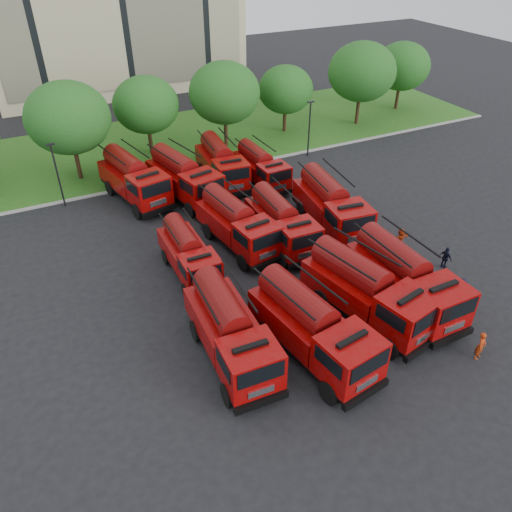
% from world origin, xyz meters
% --- Properties ---
extents(ground, '(140.00, 140.00, 0.00)m').
position_xyz_m(ground, '(0.00, 0.00, 0.00)').
color(ground, black).
rests_on(ground, ground).
extents(lawn, '(70.00, 16.00, 0.12)m').
position_xyz_m(lawn, '(0.00, 26.00, 0.06)').
color(lawn, '#215416').
rests_on(lawn, ground).
extents(curb, '(70.00, 0.30, 0.14)m').
position_xyz_m(curb, '(0.00, 17.90, 0.07)').
color(curb, gray).
rests_on(curb, ground).
extents(tree_2, '(6.72, 6.72, 8.22)m').
position_xyz_m(tree_2, '(-8.00, 21.50, 5.35)').
color(tree_2, '#382314').
rests_on(tree_2, ground).
extents(tree_3, '(5.88, 5.88, 7.19)m').
position_xyz_m(tree_3, '(-1.00, 24.00, 4.68)').
color(tree_3, '#382314').
rests_on(tree_3, ground).
extents(tree_4, '(6.55, 6.55, 8.01)m').
position_xyz_m(tree_4, '(6.00, 22.50, 5.22)').
color(tree_4, '#382314').
rests_on(tree_4, ground).
extents(tree_5, '(5.46, 5.46, 6.68)m').
position_xyz_m(tree_5, '(13.00, 23.50, 4.35)').
color(tree_5, '#382314').
rests_on(tree_5, ground).
extents(tree_6, '(6.89, 6.89, 8.42)m').
position_xyz_m(tree_6, '(21.00, 22.00, 5.49)').
color(tree_6, '#382314').
rests_on(tree_6, ground).
extents(tree_7, '(6.05, 6.05, 7.39)m').
position_xyz_m(tree_7, '(28.00, 24.00, 4.82)').
color(tree_7, '#382314').
rests_on(tree_7, ground).
extents(lamp_post_0, '(0.60, 0.25, 5.11)m').
position_xyz_m(lamp_post_0, '(-10.00, 17.20, 2.90)').
color(lamp_post_0, black).
rests_on(lamp_post_0, ground).
extents(lamp_post_1, '(0.60, 0.25, 5.11)m').
position_xyz_m(lamp_post_1, '(12.00, 17.20, 2.90)').
color(lamp_post_1, black).
rests_on(lamp_post_1, ground).
extents(fire_truck_0, '(3.08, 7.73, 3.47)m').
position_xyz_m(fire_truck_0, '(-4.93, -3.11, 1.75)').
color(fire_truck_0, black).
rests_on(fire_truck_0, ground).
extents(fire_truck_1, '(3.83, 8.21, 3.60)m').
position_xyz_m(fire_truck_1, '(-1.19, -4.75, 1.81)').
color(fire_truck_1, black).
rests_on(fire_truck_1, ground).
extents(fire_truck_2, '(4.29, 8.38, 3.64)m').
position_xyz_m(fire_truck_2, '(2.96, -3.63, 1.83)').
color(fire_truck_2, black).
rests_on(fire_truck_2, ground).
extents(fire_truck_3, '(2.98, 8.02, 3.64)m').
position_xyz_m(fire_truck_3, '(5.59, -3.67, 1.83)').
color(fire_truck_3, black).
rests_on(fire_truck_3, ground).
extents(fire_truck_4, '(2.40, 6.41, 2.90)m').
position_xyz_m(fire_truck_4, '(-4.32, 4.67, 1.46)').
color(fire_truck_4, black).
rests_on(fire_truck_4, ground).
extents(fire_truck_5, '(3.47, 7.66, 3.37)m').
position_xyz_m(fire_truck_5, '(-0.30, 6.20, 1.69)').
color(fire_truck_5, black).
rests_on(fire_truck_5, ground).
extents(fire_truck_6, '(2.83, 7.26, 3.27)m').
position_xyz_m(fire_truck_6, '(2.48, 5.10, 1.65)').
color(fire_truck_6, black).
rests_on(fire_truck_6, ground).
extents(fire_truck_7, '(3.69, 8.18, 3.60)m').
position_xyz_m(fire_truck_7, '(6.61, 5.38, 1.81)').
color(fire_truck_7, black).
rests_on(fire_truck_7, ground).
extents(fire_truck_8, '(4.19, 8.20, 3.56)m').
position_xyz_m(fire_truck_8, '(-4.72, 15.81, 1.79)').
color(fire_truck_8, black).
rests_on(fire_truck_8, ground).
extents(fire_truck_9, '(4.25, 8.19, 3.55)m').
position_xyz_m(fire_truck_9, '(-1.17, 14.27, 1.79)').
color(fire_truck_9, black).
rests_on(fire_truck_9, ground).
extents(fire_truck_10, '(3.23, 7.63, 3.38)m').
position_xyz_m(fire_truck_10, '(2.58, 15.59, 1.70)').
color(fire_truck_10, black).
rests_on(fire_truck_10, ground).
extents(fire_truck_11, '(2.55, 6.62, 2.99)m').
position_xyz_m(fire_truck_11, '(5.38, 13.89, 1.50)').
color(fire_truck_11, black).
rests_on(fire_truck_11, ground).
extents(firefighter_0, '(0.72, 0.63, 1.64)m').
position_xyz_m(firefighter_0, '(6.36, -8.81, 0.00)').
color(firefighter_0, '#A62E0C').
rests_on(firefighter_0, ground).
extents(firefighter_1, '(0.77, 0.43, 1.57)m').
position_xyz_m(firefighter_1, '(-0.50, -6.20, 0.00)').
color(firefighter_1, '#A62E0C').
rests_on(firefighter_1, ground).
extents(firefighter_2, '(0.62, 0.95, 1.52)m').
position_xyz_m(firefighter_2, '(10.47, -2.09, 0.00)').
color(firefighter_2, black).
rests_on(firefighter_2, ground).
extents(firefighter_3, '(1.18, 0.89, 1.62)m').
position_xyz_m(firefighter_3, '(8.78, -5.05, 0.00)').
color(firefighter_3, black).
rests_on(firefighter_3, ground).
extents(firefighter_4, '(0.79, 0.89, 1.52)m').
position_xyz_m(firefighter_4, '(-3.49, 1.32, 0.00)').
color(firefighter_4, black).
rests_on(firefighter_4, ground).
extents(firefighter_5, '(1.52, 0.73, 1.59)m').
position_xyz_m(firefighter_5, '(9.29, 0.91, 0.00)').
color(firefighter_5, '#A62E0C').
rests_on(firefighter_5, ground).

